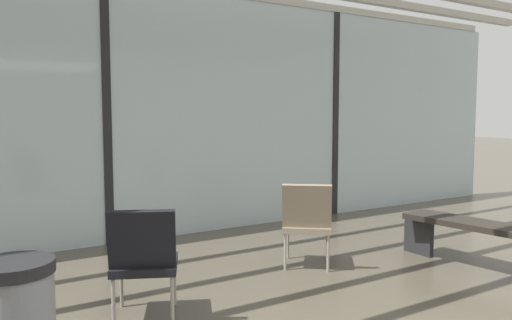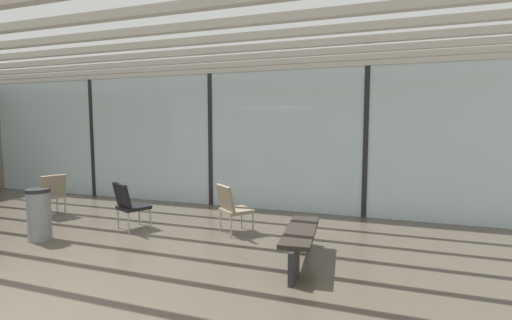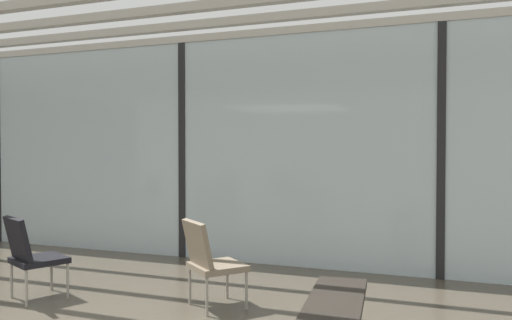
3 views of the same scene
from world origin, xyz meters
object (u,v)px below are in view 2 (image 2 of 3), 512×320
object	(u,v)px
parked_airplane	(318,127)
waiting_bench	(301,237)
lounge_chair_5	(129,203)
lounge_chair_2	(232,206)
trash_bin	(39,214)
lounge_chair_1	(51,192)

from	to	relation	value
parked_airplane	waiting_bench	size ratio (longest dim) A/B	7.71
parked_airplane	lounge_chair_5	xyz separation A→B (m)	(-1.94, -8.15, -1.32)
lounge_chair_2	lounge_chair_5	distance (m)	1.90
waiting_bench	trash_bin	distance (m)	4.31
lounge_chair_1	lounge_chair_2	bearing A→B (deg)	112.68
lounge_chair_2	lounge_chair_1	bearing A→B (deg)	40.64
waiting_bench	lounge_chair_5	bearing A→B (deg)	74.82
trash_bin	lounge_chair_5	bearing A→B (deg)	45.21
lounge_chair_5	lounge_chair_1	bearing A→B (deg)	16.93
lounge_chair_1	trash_bin	size ratio (longest dim) A/B	1.01
lounge_chair_1	lounge_chair_5	bearing A→B (deg)	103.19
lounge_chair_1	lounge_chair_5	world-z (taller)	same
lounge_chair_2	trash_bin	size ratio (longest dim) A/B	1.01
parked_airplane	waiting_bench	xyz separation A→B (m)	(1.35, -8.67, -1.45)
parked_airplane	lounge_chair_5	size ratio (longest dim) A/B	15.00
waiting_bench	trash_bin	bearing A→B (deg)	90.28
lounge_chair_2	lounge_chair_5	world-z (taller)	same
lounge_chair_1	lounge_chair_5	size ratio (longest dim) A/B	1.00
parked_airplane	lounge_chair_2	distance (m)	7.85
lounge_chair_5	waiting_bench	size ratio (longest dim) A/B	0.51
lounge_chair_2	parked_airplane	bearing A→B (deg)	-51.07
parked_airplane	waiting_bench	distance (m)	8.89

